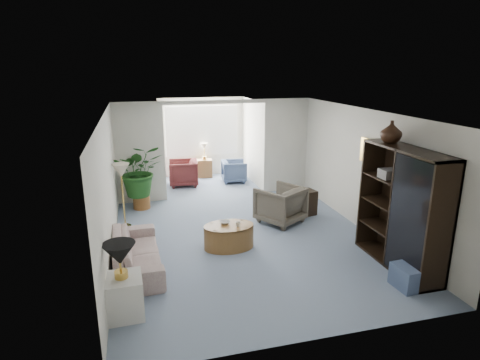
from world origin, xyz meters
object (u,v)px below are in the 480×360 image
object	(u,v)px
floor_lamp	(121,170)
framed_picture	(370,151)
coffee_bowl	(225,222)
wingback_chair	(280,204)
coffee_table	(229,236)
sunroom_chair_maroon	(183,173)
sunroom_chair_blue	(234,171)
side_table_dark	(304,203)
table_lamp	(119,254)
sofa	(137,252)
plant_pot	(142,202)
end_table	(123,297)
sunroom_table	(205,168)
cabinet_urn	(391,132)
ottoman	(410,276)
entertainment_cabinet	(402,209)
coffee_cup	(238,224)

from	to	relation	value
floor_lamp	framed_picture	bearing A→B (deg)	-17.48
coffee_bowl	wingback_chair	distance (m)	1.68
coffee_table	coffee_bowl	xyz separation A→B (m)	(-0.05, 0.10, 0.25)
coffee_bowl	sunroom_chair_maroon	world-z (taller)	sunroom_chair_maroon
wingback_chair	sunroom_chair_blue	xyz separation A→B (m)	(-0.20, 3.36, -0.09)
side_table_dark	table_lamp	bearing A→B (deg)	-143.00
sofa	plant_pot	distance (m)	3.03
end_table	coffee_bowl	world-z (taller)	end_table
table_lamp	sunroom_table	xyz separation A→B (m)	(2.32, 6.81, -0.65)
table_lamp	cabinet_urn	distance (m)	4.78
sunroom_chair_blue	end_table	bearing A→B (deg)	158.89
end_table	plant_pot	world-z (taller)	end_table
cabinet_urn	sunroom_table	bearing A→B (deg)	110.24
end_table	table_lamp	bearing A→B (deg)	0.00
framed_picture	ottoman	size ratio (longest dim) A/B	1.11
coffee_bowl	cabinet_urn	size ratio (longest dim) A/B	0.52
end_table	entertainment_cabinet	size ratio (longest dim) A/B	0.28
sofa	coffee_bowl	world-z (taller)	sofa
floor_lamp	sunroom_chair_maroon	distance (m)	3.34
cabinet_urn	ottoman	xyz separation A→B (m)	(-0.25, -1.19, -2.06)
plant_pot	sunroom_chair_blue	world-z (taller)	sunroom_chair_blue
table_lamp	sunroom_chair_blue	bearing A→B (deg)	63.12
end_table	floor_lamp	size ratio (longest dim) A/B	1.60
table_lamp	framed_picture	bearing A→B (deg)	20.16
sofa	floor_lamp	bearing A→B (deg)	4.58
end_table	plant_pot	distance (m)	4.39
wingback_chair	cabinet_urn	world-z (taller)	cabinet_urn
coffee_bowl	table_lamp	bearing A→B (deg)	-135.21
coffee_table	sunroom_chair_blue	size ratio (longest dim) A/B	1.35
sunroom_chair_blue	floor_lamp	bearing A→B (deg)	138.02
end_table	sofa	bearing A→B (deg)	81.57
sunroom_chair_blue	framed_picture	bearing A→B (deg)	-152.85
end_table	wingback_chair	bearing A→B (deg)	39.46
ottoman	coffee_bowl	bearing A→B (deg)	138.00
sunroom_table	floor_lamp	bearing A→B (deg)	-123.34
coffee_table	sofa	bearing A→B (deg)	-167.49
wingback_chair	ottoman	xyz separation A→B (m)	(1.00, -3.06, -0.23)
entertainment_cabinet	sunroom_table	distance (m)	6.89
coffee_table	sunroom_chair_blue	distance (m)	4.49
floor_lamp	coffee_cup	bearing A→B (deg)	-38.31
framed_picture	sunroom_table	xyz separation A→B (m)	(-2.44, 5.06, -1.43)
cabinet_urn	ottoman	size ratio (longest dim) A/B	0.84
sofa	coffee_table	bearing A→B (deg)	-79.52
framed_picture	end_table	bearing A→B (deg)	-159.84
floor_lamp	wingback_chair	world-z (taller)	floor_lamp
cabinet_urn	ottoman	world-z (taller)	cabinet_urn
coffee_table	ottoman	world-z (taller)	coffee_table
wingback_chair	side_table_dark	distance (m)	0.77
framed_picture	side_table_dark	xyz separation A→B (m)	(-0.78, 1.25, -1.41)
coffee_table	entertainment_cabinet	distance (m)	3.09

